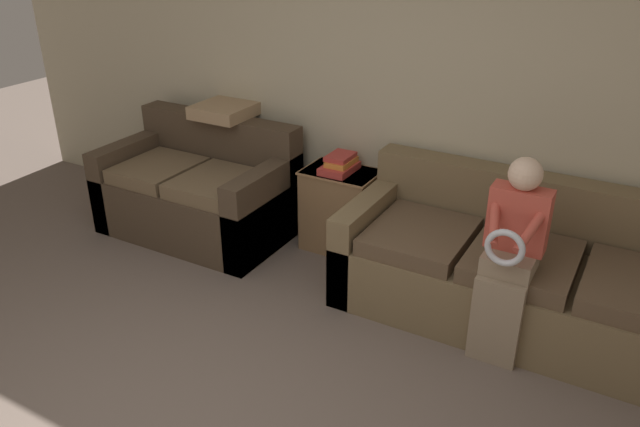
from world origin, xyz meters
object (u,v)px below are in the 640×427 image
child_left_seated (510,253)px  throw_pillow (224,111)px  side_shelf (340,209)px  couch_side (200,193)px  book_stack (340,164)px  couch_main (524,275)px

child_left_seated → throw_pillow: bearing=165.2°
throw_pillow → side_shelf: bearing=-0.5°
couch_side → book_stack: (1.13, 0.29, 0.37)m
couch_main → child_left_seated: size_ratio=1.91×
couch_side → child_left_seated: 2.59m
couch_side → book_stack: size_ratio=4.83×
couch_side → child_left_seated: child_left_seated is taller
child_left_seated → book_stack: size_ratio=3.91×
side_shelf → book_stack: (-0.01, -0.00, 0.37)m
couch_main → side_shelf: couch_main is taller
couch_side → child_left_seated: bearing=-7.8°
couch_main → child_left_seated: child_left_seated is taller
child_left_seated → book_stack: child_left_seated is taller
couch_main → child_left_seated: bearing=-94.5°
couch_side → throw_pillow: size_ratio=3.46×
book_stack → throw_pillow: (-1.06, 0.01, 0.25)m
couch_side → throw_pillow: 0.69m
child_left_seated → throw_pillow: 2.58m
couch_main → side_shelf: size_ratio=3.56×
couch_side → book_stack: 1.22m
couch_main → couch_side: couch_side is taller
book_stack → child_left_seated: bearing=-24.3°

